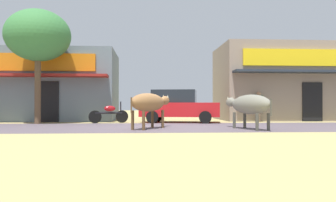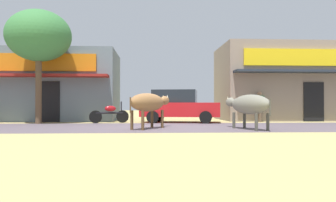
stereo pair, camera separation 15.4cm
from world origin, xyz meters
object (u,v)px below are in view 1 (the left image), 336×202
(parked_hatchback_car, at_px, (178,106))
(cow_near_brown, at_px, (149,103))
(roadside_tree, at_px, (38,36))
(pedestrian_by_shop, at_px, (259,104))
(cow_far_dark, at_px, (249,105))
(parked_motorcycle, at_px, (109,113))

(parked_hatchback_car, xyz_separation_m, cow_near_brown, (-1.52, -4.36, 0.13))
(roadside_tree, bearing_deg, pedestrian_by_shop, 5.83)
(roadside_tree, xyz_separation_m, cow_far_dark, (8.85, -4.14, -3.24))
(roadside_tree, height_order, pedestrian_by_shop, roadside_tree)
(cow_far_dark, bearing_deg, pedestrian_by_shop, 67.79)
(parked_motorcycle, relative_size, pedestrian_by_shop, 1.17)
(cow_near_brown, bearing_deg, parked_motorcycle, 115.18)
(parked_motorcycle, height_order, cow_far_dark, cow_far_dark)
(roadside_tree, height_order, parked_hatchback_car, roadside_tree)
(cow_far_dark, distance_m, pedestrian_by_shop, 5.69)
(parked_motorcycle, bearing_deg, cow_near_brown, -64.82)
(cow_near_brown, distance_m, cow_far_dark, 3.69)
(cow_far_dark, bearing_deg, parked_motorcycle, 140.23)
(parked_motorcycle, distance_m, cow_near_brown, 4.52)
(parked_hatchback_car, distance_m, cow_near_brown, 4.62)
(roadside_tree, bearing_deg, cow_near_brown, -34.58)
(pedestrian_by_shop, bearing_deg, cow_near_brown, -140.90)
(roadside_tree, distance_m, parked_hatchback_car, 7.53)
(roadside_tree, relative_size, parked_motorcycle, 2.89)
(parked_hatchback_car, height_order, cow_near_brown, parked_hatchback_car)
(parked_hatchback_car, distance_m, parked_motorcycle, 3.47)
(parked_hatchback_car, bearing_deg, roadside_tree, -173.39)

